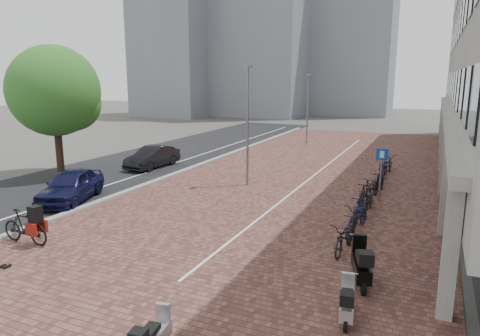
{
  "coord_description": "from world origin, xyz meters",
  "views": [
    {
      "loc": [
        8.25,
        -12.36,
        5.52
      ],
      "look_at": [
        0.0,
        6.0,
        1.3
      ],
      "focal_mm": 32.6,
      "sensor_mm": 36.0,
      "label": 1
    }
  ],
  "objects_px": {
    "scooter_front": "(347,301)",
    "hero_bike": "(25,226)",
    "car_navy": "(71,186)",
    "car_dark": "(153,157)",
    "scooter_mid": "(361,263)",
    "parking_sign": "(381,167)"
  },
  "relations": [
    {
      "from": "scooter_mid",
      "to": "scooter_front",
      "type": "bearing_deg",
      "value": -105.63
    },
    {
      "from": "scooter_mid",
      "to": "parking_sign",
      "type": "relative_size",
      "value": 0.72
    },
    {
      "from": "scooter_front",
      "to": "car_dark",
      "type": "bearing_deg",
      "value": 129.76
    },
    {
      "from": "scooter_front",
      "to": "hero_bike",
      "type": "bearing_deg",
      "value": 169.32
    },
    {
      "from": "car_dark",
      "to": "scooter_front",
      "type": "xyz_separation_m",
      "value": [
        14.27,
        -12.56,
        -0.18
      ]
    },
    {
      "from": "parking_sign",
      "to": "scooter_mid",
      "type": "bearing_deg",
      "value": -97.67
    },
    {
      "from": "hero_bike",
      "to": "scooter_front",
      "type": "height_order",
      "value": "hero_bike"
    },
    {
      "from": "car_dark",
      "to": "parking_sign",
      "type": "xyz_separation_m",
      "value": [
        13.77,
        -2.29,
        0.99
      ]
    },
    {
      "from": "car_navy",
      "to": "parking_sign",
      "type": "xyz_separation_m",
      "value": [
        12.75,
        5.4,
        0.93
      ]
    },
    {
      "from": "hero_bike",
      "to": "car_dark",
      "type": "bearing_deg",
      "value": 16.08
    },
    {
      "from": "car_navy",
      "to": "parking_sign",
      "type": "distance_m",
      "value": 13.87
    },
    {
      "from": "car_dark",
      "to": "hero_bike",
      "type": "relative_size",
      "value": 2.04
    },
    {
      "from": "car_navy",
      "to": "car_dark",
      "type": "height_order",
      "value": "car_navy"
    },
    {
      "from": "scooter_front",
      "to": "scooter_mid",
      "type": "height_order",
      "value": "scooter_mid"
    },
    {
      "from": "scooter_front",
      "to": "car_navy",
      "type": "bearing_deg",
      "value": 150.91
    },
    {
      "from": "scooter_front",
      "to": "scooter_mid",
      "type": "distance_m",
      "value": 1.98
    },
    {
      "from": "car_dark",
      "to": "scooter_mid",
      "type": "bearing_deg",
      "value": -34.19
    },
    {
      "from": "car_dark",
      "to": "car_navy",
      "type": "bearing_deg",
      "value": -80.02
    },
    {
      "from": "car_navy",
      "to": "car_dark",
      "type": "xyz_separation_m",
      "value": [
        -1.03,
        7.69,
        -0.06
      ]
    },
    {
      "from": "hero_bike",
      "to": "scooter_front",
      "type": "xyz_separation_m",
      "value": [
        10.75,
        -0.34,
        -0.13
      ]
    },
    {
      "from": "car_navy",
      "to": "hero_bike",
      "type": "distance_m",
      "value": 5.17
    },
    {
      "from": "car_dark",
      "to": "scooter_mid",
      "type": "distance_m",
      "value": 17.77
    }
  ]
}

